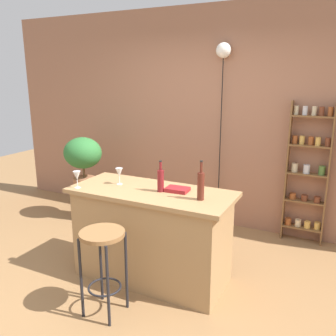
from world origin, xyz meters
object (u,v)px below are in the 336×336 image
at_px(wine_glass_left, 119,173).
at_px(bar_stool, 103,253).
at_px(bottle_spirits_clear, 201,185).
at_px(plant_stool, 86,205).
at_px(cookbook, 177,189).
at_px(spice_shelf, 307,172).
at_px(pendant_globe_light, 223,55).
at_px(wine_glass_center, 77,176).
at_px(bottle_olive_oil, 161,180).
at_px(potted_plant, 83,158).

bearing_deg(wine_glass_left, bar_stool, -67.50).
height_order(bottle_spirits_clear, wine_glass_left, bottle_spirits_clear).
height_order(plant_stool, cookbook, cookbook).
xyz_separation_m(spice_shelf, pendant_globe_light, (-1.07, 0.02, 1.33)).
height_order(spice_shelf, wine_glass_left, spice_shelf).
xyz_separation_m(bar_stool, plant_stool, (-1.47, 1.58, -0.36)).
bearing_deg(spice_shelf, bottle_spirits_clear, -114.74).
xyz_separation_m(spice_shelf, wine_glass_left, (-1.60, -1.49, 0.16)).
bearing_deg(spice_shelf, cookbook, -124.75).
bearing_deg(bar_stool, bottle_spirits_clear, 45.65).
height_order(bar_stool, wine_glass_center, wine_glass_center).
distance_m(spice_shelf, bottle_olive_oil, 1.89).
height_order(bar_stool, bottle_spirits_clear, bottle_spirits_clear).
bearing_deg(pendant_globe_light, spice_shelf, -1.18).
xyz_separation_m(wine_glass_left, wine_glass_center, (-0.29, -0.28, 0.00)).
distance_m(spice_shelf, bottle_spirits_clear, 1.73).
relative_size(plant_stool, bottle_spirits_clear, 1.12).
bearing_deg(wine_glass_left, spice_shelf, 42.86).
height_order(bar_stool, bottle_olive_oil, bottle_olive_oil).
bearing_deg(spice_shelf, plant_stool, -167.96).
relative_size(bottle_olive_oil, pendant_globe_light, 0.13).
relative_size(plant_stool, potted_plant, 0.51).
bearing_deg(wine_glass_center, wine_glass_left, 43.10).
bearing_deg(wine_glass_left, plant_stool, 143.13).
distance_m(bar_stool, bottle_spirits_clear, 0.99).
bearing_deg(wine_glass_center, cookbook, 19.91).
height_order(bottle_olive_oil, wine_glass_center, bottle_olive_oil).
height_order(plant_stool, wine_glass_center, wine_glass_center).
bearing_deg(bar_stool, pendant_globe_light, 83.59).
relative_size(bar_stool, pendant_globe_light, 0.32).
bearing_deg(potted_plant, bar_stool, -46.96).
distance_m(bar_stool, cookbook, 0.89).
bearing_deg(wine_glass_left, cookbook, 4.79).
bearing_deg(plant_stool, wine_glass_left, -36.87).
bearing_deg(bottle_spirits_clear, plant_stool, 155.05).
relative_size(plant_stool, wine_glass_left, 2.37).
bearing_deg(plant_stool, potted_plant, -90.00).
height_order(bottle_spirits_clear, wine_glass_center, bottle_spirits_clear).
distance_m(wine_glass_center, pendant_globe_light, 2.28).
bearing_deg(pendant_globe_light, wine_glass_left, -109.37).
distance_m(potted_plant, wine_glass_center, 1.48).
distance_m(wine_glass_left, cookbook, 0.62).
bearing_deg(bottle_spirits_clear, spice_shelf, 65.26).
distance_m(plant_stool, potted_plant, 0.68).
distance_m(plant_stool, bottle_olive_oil, 2.07).
bearing_deg(wine_glass_center, plant_stool, 127.48).
height_order(plant_stool, pendant_globe_light, pendant_globe_light).
xyz_separation_m(bar_stool, spice_shelf, (1.32, 2.17, 0.31)).
relative_size(bar_stool, bottle_olive_oil, 2.50).
xyz_separation_m(spice_shelf, cookbook, (-1.00, -1.44, 0.06)).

